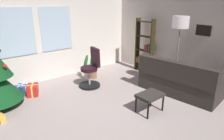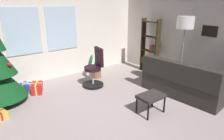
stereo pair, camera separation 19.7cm
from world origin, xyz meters
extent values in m
cube|color=#A49490|center=(0.00, 0.00, -0.05)|extent=(5.29, 5.58, 0.10)
cube|color=silver|center=(0.00, 2.84, 1.31)|extent=(5.29, 0.10, 2.61)
cube|color=silver|center=(-0.93, 2.78, 1.44)|extent=(0.90, 0.03, 1.20)
cube|color=silver|center=(0.13, 2.78, 1.44)|extent=(0.90, 0.03, 1.20)
cube|color=silver|center=(2.70, 0.00, 1.31)|extent=(0.10, 5.58, 2.61)
cube|color=black|center=(2.64, -0.21, 1.48)|extent=(0.02, 0.38, 0.26)
cube|color=#2D2925|center=(1.90, -0.16, 0.22)|extent=(1.03, 1.95, 0.43)
cube|color=#2D2925|center=(1.55, -0.19, 0.65)|extent=(0.38, 1.89, 0.44)
cube|color=#2D2925|center=(1.98, -1.02, 0.53)|extent=(0.86, 0.22, 0.20)
cube|color=#2D2925|center=(1.81, 0.71, 0.53)|extent=(0.86, 0.22, 0.20)
cube|color=#2D2925|center=(2.76, -0.59, 0.22)|extent=(0.86, 0.92, 0.43)
cube|color=red|center=(1.64, 0.19, 0.60)|extent=(0.25, 0.43, 0.42)
cube|color=beige|center=(1.62, 0.33, 0.60)|extent=(0.25, 0.42, 0.42)
cube|color=#2D2925|center=(0.61, -0.27, 0.37)|extent=(0.53, 0.37, 0.06)
cylinder|color=black|center=(0.38, -0.43, 0.17)|extent=(0.04, 0.04, 0.34)
cylinder|color=black|center=(0.85, -0.43, 0.17)|extent=(0.04, 0.04, 0.34)
cylinder|color=black|center=(0.38, -0.11, 0.17)|extent=(0.04, 0.04, 0.34)
cylinder|color=black|center=(0.85, -0.11, 0.17)|extent=(0.04, 0.04, 0.34)
sphere|color=red|center=(-1.50, 1.73, 0.94)|extent=(0.08, 0.08, 0.08)
cube|color=red|center=(-0.94, 2.06, 0.13)|extent=(0.36, 0.41, 0.26)
cube|color=#EAD84C|center=(-0.94, 2.06, 0.13)|extent=(0.18, 0.33, 0.27)
cube|color=#EAD84C|center=(-0.94, 2.06, 0.13)|extent=(0.24, 0.14, 0.27)
cube|color=#2D4C99|center=(-1.12, 2.40, 0.09)|extent=(0.33, 0.35, 0.19)
cube|color=silver|center=(-1.12, 2.40, 0.09)|extent=(0.21, 0.14, 0.20)
cube|color=silver|center=(-1.12, 2.40, 0.09)|extent=(0.18, 0.27, 0.20)
cylinder|color=black|center=(0.40, 1.59, 0.03)|extent=(0.56, 0.56, 0.06)
cylinder|color=#B2B2B7|center=(0.40, 1.59, 0.28)|extent=(0.05, 0.05, 0.44)
cylinder|color=black|center=(0.40, 1.59, 0.50)|extent=(0.44, 0.44, 0.09)
cube|color=black|center=(0.58, 1.56, 0.79)|extent=(0.16, 0.41, 0.49)
cube|color=black|center=(2.43, 1.18, 0.84)|extent=(0.18, 0.04, 1.69)
cube|color=black|center=(2.43, 1.78, 0.84)|extent=(0.18, 0.04, 1.69)
cube|color=black|center=(2.43, 1.48, 0.25)|extent=(0.18, 0.56, 0.02)
cube|color=black|center=(2.43, 1.48, 0.70)|extent=(0.18, 0.56, 0.02)
cube|color=black|center=(2.43, 1.48, 1.14)|extent=(0.18, 0.56, 0.02)
cube|color=black|center=(2.43, 1.48, 1.59)|extent=(0.18, 0.56, 0.02)
cube|color=maroon|center=(2.45, 1.27, 0.37)|extent=(0.13, 0.06, 0.22)
cube|color=navy|center=(2.45, 1.34, 0.34)|extent=(0.13, 0.05, 0.15)
cube|color=beige|center=(2.45, 1.41, 0.33)|extent=(0.13, 0.05, 0.15)
cube|color=#286F3F|center=(2.45, 1.48, 0.34)|extent=(0.14, 0.07, 0.16)
cube|color=#7D376F|center=(2.45, 1.54, 0.35)|extent=(0.14, 0.05, 0.17)
cube|color=#C36D1E|center=(2.43, 1.60, 0.37)|extent=(0.17, 0.05, 0.22)
cube|color=#4B4D56|center=(2.45, 1.67, 0.36)|extent=(0.13, 0.06, 0.20)
cube|color=olive|center=(2.44, 1.75, 0.35)|extent=(0.15, 0.07, 0.18)
cube|color=#297E73|center=(2.44, 1.26, 0.80)|extent=(0.16, 0.04, 0.18)
cube|color=#5D282B|center=(2.43, 1.32, 0.80)|extent=(0.17, 0.06, 0.19)
cube|color=maroon|center=(2.44, 1.40, 0.80)|extent=(0.15, 0.08, 0.18)
cylinder|color=slate|center=(2.02, 0.07, 0.01)|extent=(0.28, 0.28, 0.03)
cylinder|color=slate|center=(2.02, 0.07, 0.80)|extent=(0.03, 0.03, 1.53)
cylinder|color=silver|center=(2.02, 0.07, 1.70)|extent=(0.39, 0.39, 0.28)
cylinder|color=#895F42|center=(0.81, 2.07, 0.13)|extent=(0.27, 0.27, 0.25)
ellipsoid|color=#226A31|center=(0.90, 2.16, 0.44)|extent=(0.23, 0.19, 0.39)
ellipsoid|color=#226A31|center=(0.71, 2.23, 0.48)|extent=(0.22, 0.21, 0.46)
ellipsoid|color=#226A31|center=(0.87, 2.15, 0.44)|extent=(0.14, 0.16, 0.39)
ellipsoid|color=#226A31|center=(0.84, 2.13, 0.39)|extent=(0.18, 0.15, 0.30)
camera|label=1|loc=(-2.27, -2.48, 2.14)|focal=31.36mm
camera|label=2|loc=(-2.11, -2.60, 2.14)|focal=31.36mm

